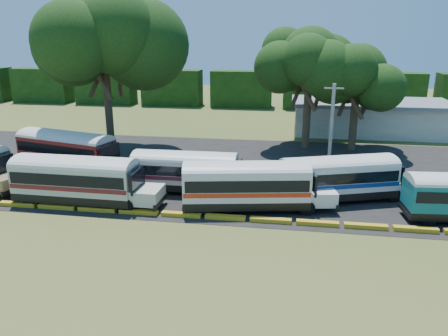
# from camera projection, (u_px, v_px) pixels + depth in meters

# --- Properties ---
(ground) EXTENTS (160.00, 160.00, 0.00)m
(ground) POSITION_uv_depth(u_px,v_px,m) (155.00, 221.00, 28.69)
(ground) COLOR #38501A
(ground) RESTS_ON ground
(asphalt_strip) EXTENTS (64.00, 24.00, 0.02)m
(asphalt_strip) POSITION_uv_depth(u_px,v_px,m) (206.00, 169.00, 39.87)
(asphalt_strip) COLOR black
(asphalt_strip) RESTS_ON ground
(curb) EXTENTS (53.70, 0.45, 0.30)m
(curb) POSITION_uv_depth(u_px,v_px,m) (160.00, 213.00, 29.59)
(curb) COLOR gold
(curb) RESTS_ON ground
(terminal_building) EXTENTS (19.00, 9.00, 4.00)m
(terminal_building) POSITION_uv_depth(u_px,v_px,m) (369.00, 117.00, 53.75)
(terminal_building) COLOR beige
(terminal_building) RESTS_ON ground
(treeline_backdrop) EXTENTS (130.00, 4.00, 6.00)m
(treeline_backdrop) POSITION_uv_depth(u_px,v_px,m) (241.00, 89.00, 73.14)
(treeline_backdrop) COLOR black
(treeline_backdrop) RESTS_ON ground
(bus_red) EXTENTS (11.37, 5.46, 3.63)m
(bus_red) POSITION_uv_depth(u_px,v_px,m) (68.00, 149.00, 38.65)
(bus_red) COLOR black
(bus_red) RESTS_ON ground
(bus_cream_west) EXTENTS (10.81, 2.88, 3.54)m
(bus_cream_west) POSITION_uv_depth(u_px,v_px,m) (79.00, 178.00, 31.10)
(bus_cream_west) COLOR black
(bus_cream_west) RESTS_ON ground
(bus_cream_east) EXTENTS (9.84, 2.54, 3.23)m
(bus_cream_east) POSITION_uv_depth(u_px,v_px,m) (188.00, 169.00, 33.54)
(bus_cream_east) COLOR black
(bus_cream_east) RESTS_ON ground
(bus_white_red) EXTENTS (10.87, 4.46, 3.48)m
(bus_white_red) POSITION_uv_depth(u_px,v_px,m) (249.00, 183.00, 30.04)
(bus_white_red) COLOR black
(bus_white_red) RESTS_ON ground
(bus_white_blue) EXTENTS (10.50, 5.77, 3.37)m
(bus_white_blue) POSITION_uv_depth(u_px,v_px,m) (341.00, 176.00, 31.80)
(bus_white_blue) COLOR black
(bus_white_blue) RESTS_ON ground
(tree_west) EXTENTS (11.73, 11.73, 16.56)m
(tree_west) POSITION_uv_depth(u_px,v_px,m) (102.00, 30.00, 42.92)
(tree_west) COLOR #3C2E1E
(tree_west) RESTS_ON ground
(tree_center) EXTENTS (8.43, 8.43, 12.64)m
(tree_center) POSITION_uv_depth(u_px,v_px,m) (310.00, 58.00, 44.62)
(tree_center) COLOR #3C2E1E
(tree_center) RESTS_ON ground
(tree_east) EXTENTS (7.85, 7.85, 10.98)m
(tree_east) POSITION_uv_depth(u_px,v_px,m) (358.00, 73.00, 44.17)
(tree_east) COLOR #3C2E1E
(tree_east) RESTS_ON ground
(utility_pole) EXTENTS (1.60, 0.30, 7.90)m
(utility_pole) POSITION_uv_depth(u_px,v_px,m) (331.00, 129.00, 37.05)
(utility_pole) COLOR gray
(utility_pole) RESTS_ON ground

